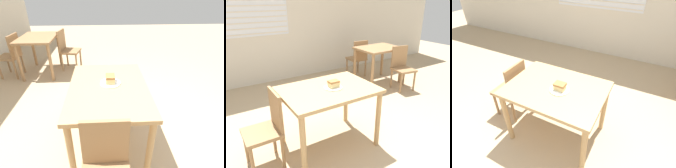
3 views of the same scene
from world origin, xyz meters
The scene contains 5 objects.
ground_plane centered at (0.00, 0.00, 0.00)m, with size 14.00×14.00×0.00m, color tan.
dining_table_near centered at (0.02, 0.42, 0.65)m, with size 1.08×0.79×0.76m.
chair_near_window centered at (-0.70, 0.47, 0.46)m, with size 0.37×0.37×0.85m.
plate centered at (0.07, 0.39, 0.77)m, with size 0.21×0.21×0.01m.
cake_slice centered at (0.08, 0.39, 0.81)m, with size 0.12×0.09×0.08m.
Camera 3 is at (0.79, -0.89, 1.92)m, focal length 28.00 mm.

